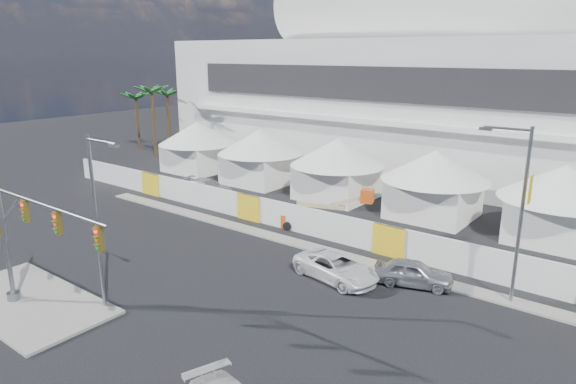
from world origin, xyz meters
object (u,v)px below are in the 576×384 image
Objects in this scene: sedan_silver at (413,273)px; traffic_mast at (24,239)px; streetlight_curb at (518,204)px; boom_lift at (313,218)px; lot_car_c at (208,187)px; pickup_curb at (336,267)px; streetlight_median at (98,212)px.

sedan_silver is 0.45× the size of traffic_mast.
streetlight_curb is 15.51m from boom_lift.
streetlight_curb is at bearing -30.06° from boom_lift.
lot_car_c is 13.33m from boom_lift.
pickup_curb is at bearing 52.51° from traffic_mast.
lot_car_c is at bearing 114.18° from traffic_mast.
traffic_mast reaches higher than boom_lift.
streetlight_curb is (8.60, 3.14, 4.64)m from pickup_curb.
sedan_silver is 17.09m from streetlight_median.
lot_car_c is (-22.95, 6.17, -0.02)m from sedan_silver.
streetlight_curb reaches higher than traffic_mast.
sedan_silver is at bearing 47.24° from traffic_mast.
pickup_curb is 8.54m from boom_lift.
streetlight_median is at bearing 119.59° from sedan_silver.
traffic_mast reaches higher than pickup_curb.
traffic_mast is at bearing -139.20° from streetlight_curb.
streetlight_median is (-7.30, -10.16, 4.47)m from pickup_curb.
streetlight_curb reaches higher than streetlight_median.
traffic_mast is 24.27m from streetlight_curb.
sedan_silver is at bearing 47.48° from streetlight_median.
streetlight_curb is (15.90, 13.30, 0.17)m from streetlight_median.
lot_car_c is 0.54× the size of streetlight_curb.
sedan_silver is at bearing -166.47° from streetlight_curb.
boom_lift reaches higher than pickup_curb.
streetlight_median reaches higher than sedan_silver.
boom_lift is at bearing 85.22° from streetlight_median.
traffic_mast is at bearing 152.87° from pickup_curb.
boom_lift is at bearing 54.41° from pickup_curb.
lot_car_c is 0.57× the size of streetlight_median.
lot_car_c is 22.26m from streetlight_median.
lot_car_c is 28.55m from streetlight_curb.
streetlight_median is at bearing -140.09° from streetlight_curb.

